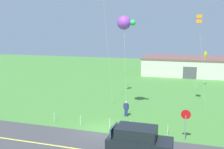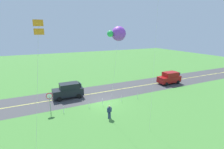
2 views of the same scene
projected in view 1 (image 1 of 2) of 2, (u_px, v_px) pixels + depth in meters
The scene contains 13 objects.
ground_plane at pixel (102, 131), 22.93m from camera, with size 120.00×120.00×0.10m, color #478438.
car_suv_foreground at pixel (139, 142), 17.76m from camera, with size 4.40×2.12×2.24m.
stop_sign at pixel (186, 119), 20.47m from camera, with size 0.76×0.08×2.56m.
person_adult_near at pixel (126, 108), 26.48m from camera, with size 0.58×0.22×1.60m.
kite_red_low at pixel (125, 23), 26.16m from camera, with size 1.90×1.74×10.18m.
kite_blue_mid at pixel (199, 19), 27.29m from camera, with size 1.52×1.72×10.35m.
kite_yellow_high at pixel (206, 55), 38.82m from camera, with size 1.86×3.54×5.72m.
warehouse_distant at pixel (190, 66), 51.81m from camera, with size 18.36×10.20×3.50m.
fence_post_0 at pixel (54, 117), 24.99m from camera, with size 0.05×0.05×0.90m, color silver.
fence_post_1 at pixel (80, 120), 24.19m from camera, with size 0.05×0.05×0.90m, color silver.
fence_post_2 at pixel (110, 123), 23.35m from camera, with size 0.05×0.05×0.90m, color silver.
fence_post_3 at pixel (130, 126), 22.80m from camera, with size 0.05×0.05×0.90m, color silver.
fence_post_4 at pixel (168, 130), 21.86m from camera, with size 0.05×0.05×0.90m, color silver.
Camera 1 is at (7.30, -20.54, 8.68)m, focal length 41.65 mm.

